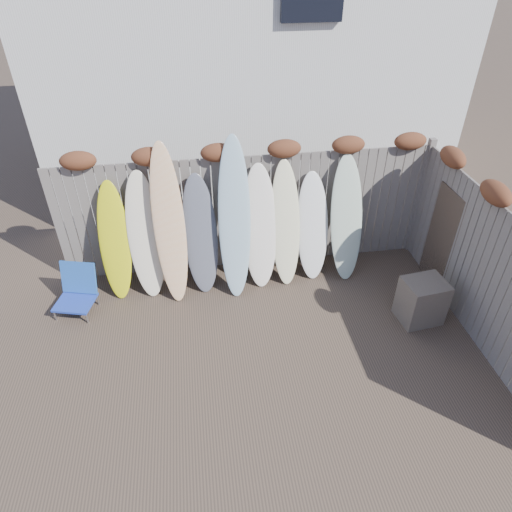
{
  "coord_description": "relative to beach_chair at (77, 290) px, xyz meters",
  "views": [
    {
      "loc": [
        -0.76,
        -3.99,
        4.84
      ],
      "look_at": [
        0.0,
        1.2,
        1.0
      ],
      "focal_mm": 32.0,
      "sensor_mm": 36.0,
      "label": 1
    }
  ],
  "objects": [
    {
      "name": "ground",
      "position": [
        2.69,
        -1.63,
        -0.34
      ],
      "size": [
        80.0,
        80.0,
        0.0
      ],
      "primitive_type": "plane",
      "color": "#493A2D"
    },
    {
      "name": "back_fence",
      "position": [
        2.75,
        0.77,
        0.85
      ],
      "size": [
        6.05,
        0.28,
        2.24
      ],
      "color": "slate",
      "rests_on": "ground"
    },
    {
      "name": "right_fence",
      "position": [
        5.68,
        -1.37,
        0.81
      ],
      "size": [
        0.28,
        4.4,
        2.24
      ],
      "color": "slate",
      "rests_on": "ground"
    },
    {
      "name": "house",
      "position": [
        3.19,
        4.87,
        2.86
      ],
      "size": [
        8.5,
        5.5,
        6.33
      ],
      "color": "silver",
      "rests_on": "ground"
    },
    {
      "name": "beach_chair",
      "position": [
        0.0,
        0.0,
        0.0
      ],
      "size": [
        0.68,
        0.7,
        0.73
      ],
      "color": "#2340B0",
      "rests_on": "ground"
    },
    {
      "name": "wooden_crate",
      "position": [
        5.07,
        -1.0,
        0.01
      ],
      "size": [
        0.65,
        0.56,
        0.69
      ],
      "primitive_type": "cube",
      "rotation": [
        0.0,
        0.0,
        0.12
      ],
      "color": "brown",
      "rests_on": "ground"
    },
    {
      "name": "lattice_panel",
      "position": [
        5.69,
        -0.37,
        0.49
      ],
      "size": [
        0.1,
        1.11,
        1.66
      ],
      "primitive_type": "cube",
      "rotation": [
        0.0,
        0.0,
        0.05
      ],
      "color": "#4B342D",
      "rests_on": "ground"
    },
    {
      "name": "surfboard_0",
      "position": [
        0.62,
        0.38,
        0.57
      ],
      "size": [
        0.5,
        0.68,
        1.82
      ],
      "primitive_type": "ellipsoid",
      "rotation": [
        -0.31,
        0.0,
        -0.06
      ],
      "color": "yellow",
      "rests_on": "ground"
    },
    {
      "name": "surfboard_1",
      "position": [
        1.09,
        0.38,
        0.63
      ],
      "size": [
        0.57,
        0.72,
        1.94
      ],
      "primitive_type": "ellipsoid",
      "rotation": [
        -0.31,
        0.0,
        0.05
      ],
      "color": "beige",
      "rests_on": "ground"
    },
    {
      "name": "surfboard_2",
      "position": [
        1.48,
        0.28,
        0.85
      ],
      "size": [
        0.53,
        0.86,
        2.38
      ],
      "primitive_type": "ellipsoid",
      "rotation": [
        -0.31,
        0.0,
        0.07
      ],
      "color": "#FAB682",
      "rests_on": "ground"
    },
    {
      "name": "surfboard_3",
      "position": [
        1.93,
        0.35,
        0.59
      ],
      "size": [
        0.56,
        0.69,
        1.85
      ],
      "primitive_type": "ellipsoid",
      "rotation": [
        -0.31,
        0.0,
        0.05
      ],
      "color": "#535560",
      "rests_on": "ground"
    },
    {
      "name": "surfboard_4",
      "position": [
        2.46,
        0.26,
        0.87
      ],
      "size": [
        0.57,
        0.89,
        2.42
      ],
      "primitive_type": "ellipsoid",
      "rotation": [
        -0.31,
        0.0,
        -0.1
      ],
      "color": "#9EBFCF",
      "rests_on": "ground"
    },
    {
      "name": "surfboard_5",
      "position": [
        2.87,
        0.36,
        0.63
      ],
      "size": [
        0.56,
        0.71,
        1.94
      ],
      "primitive_type": "ellipsoid",
      "rotation": [
        -0.31,
        0.0,
        -0.04
      ],
      "color": "white",
      "rests_on": "ground"
    },
    {
      "name": "surfboard_6",
      "position": [
        3.28,
        0.37,
        0.65
      ],
      "size": [
        0.47,
        0.7,
        1.97
      ],
      "primitive_type": "ellipsoid",
      "rotation": [
        -0.31,
        0.0,
        0.0
      ],
      "color": "#F6F1BF",
      "rests_on": "ground"
    },
    {
      "name": "surfboard_7",
      "position": [
        3.74,
        0.42,
        0.53
      ],
      "size": [
        0.52,
        0.63,
        1.73
      ],
      "primitive_type": "ellipsoid",
      "rotation": [
        -0.31,
        0.0,
        0.01
      ],
      "color": "white",
      "rests_on": "ground"
    },
    {
      "name": "surfboard_8",
      "position": [
        4.27,
        0.36,
        0.66
      ],
      "size": [
        0.54,
        0.72,
        2.0
      ],
      "primitive_type": "ellipsoid",
      "rotation": [
        -0.31,
        0.0,
        0.01
      ],
      "color": "beige",
      "rests_on": "ground"
    }
  ]
}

